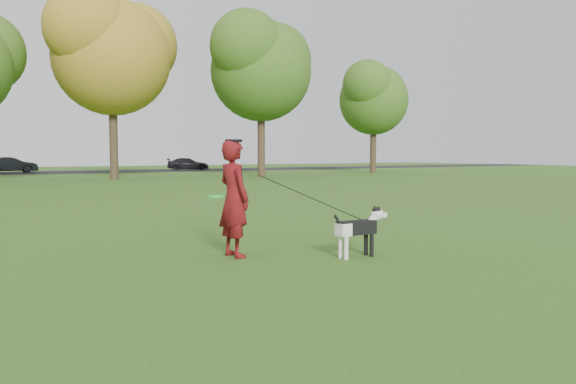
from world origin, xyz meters
TOP-DOWN VIEW (x-y plane):
  - ground at (0.00, 0.00)m, footprint 120.00×120.00m
  - road at (0.00, 40.00)m, footprint 120.00×7.00m
  - man at (-0.82, 0.57)m, footprint 0.46×0.66m
  - dog at (0.76, -0.41)m, footprint 0.99×0.20m
  - car_mid at (-0.23, 40.00)m, footprint 3.66×1.34m
  - car_right at (13.83, 40.00)m, footprint 3.93×2.50m
  - man_held_items at (0.24, 0.05)m, footprint 2.15×1.11m
  - tree_row at (-1.43, 26.07)m, footprint 51.74×8.86m

SIDE VIEW (x-z plane):
  - ground at x=0.00m, z-range 0.00..0.00m
  - road at x=0.00m, z-range 0.00..0.02m
  - dog at x=0.76m, z-range 0.08..0.83m
  - car_right at x=13.83m, z-range 0.02..1.08m
  - car_mid at x=-0.23m, z-range 0.02..1.22m
  - man_held_items at x=0.24m, z-range 0.24..1.47m
  - man at x=-0.82m, z-range 0.00..1.72m
  - tree_row at x=-1.43m, z-range 1.40..13.41m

